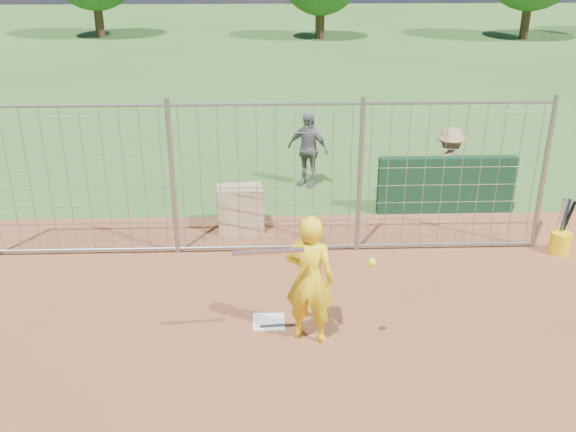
{
  "coord_description": "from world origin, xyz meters",
  "views": [
    {
      "loc": [
        -0.01,
        -7.68,
        4.76
      ],
      "look_at": [
        0.3,
        0.8,
        1.15
      ],
      "focal_mm": 40.0,
      "sensor_mm": 36.0,
      "label": 1
    }
  ],
  "objects_px": {
    "equipment_bin": "(240,209)",
    "bucket_with_bats": "(561,240)",
    "bystander_b": "(308,149)",
    "batter": "(310,279)",
    "bystander_c": "(449,167)"
  },
  "relations": [
    {
      "from": "bystander_c",
      "to": "equipment_bin",
      "type": "bearing_deg",
      "value": 10.75
    },
    {
      "from": "batter",
      "to": "bucket_with_bats",
      "type": "bearing_deg",
      "value": -133.64
    },
    {
      "from": "batter",
      "to": "bystander_c",
      "type": "bearing_deg",
      "value": -105.48
    },
    {
      "from": "equipment_bin",
      "to": "bucket_with_bats",
      "type": "height_order",
      "value": "bucket_with_bats"
    },
    {
      "from": "equipment_bin",
      "to": "bystander_c",
      "type": "bearing_deg",
      "value": 7.43
    },
    {
      "from": "batter",
      "to": "bystander_b",
      "type": "distance_m",
      "value": 5.79
    },
    {
      "from": "batter",
      "to": "equipment_bin",
      "type": "relative_size",
      "value": 2.17
    },
    {
      "from": "bystander_b",
      "to": "equipment_bin",
      "type": "xyz_separation_m",
      "value": [
        -1.35,
        -2.27,
        -0.39
      ]
    },
    {
      "from": "bucket_with_bats",
      "to": "bystander_c",
      "type": "bearing_deg",
      "value": 121.48
    },
    {
      "from": "bystander_b",
      "to": "equipment_bin",
      "type": "distance_m",
      "value": 2.67
    },
    {
      "from": "bystander_b",
      "to": "bystander_c",
      "type": "bearing_deg",
      "value": 5.95
    },
    {
      "from": "bystander_b",
      "to": "equipment_bin",
      "type": "bearing_deg",
      "value": -89.44
    },
    {
      "from": "batter",
      "to": "bystander_c",
      "type": "distance_m",
      "value": 5.43
    },
    {
      "from": "bystander_c",
      "to": "equipment_bin",
      "type": "xyz_separation_m",
      "value": [
        -3.99,
        -1.01,
        -0.38
      ]
    },
    {
      "from": "equipment_bin",
      "to": "bucket_with_bats",
      "type": "relative_size",
      "value": 0.82
    }
  ]
}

